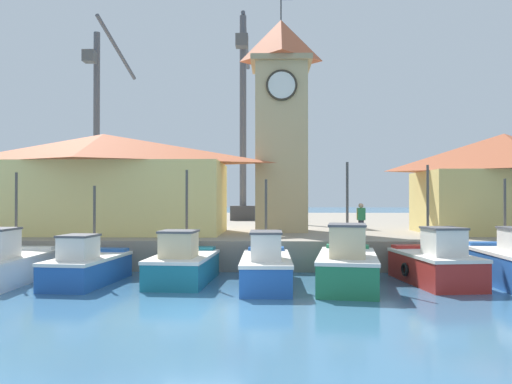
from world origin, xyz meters
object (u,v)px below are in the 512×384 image
object	(u,v)px
fishing_boat_center	(266,267)
fishing_boat_mid_left	(183,264)
dock_worker_near_tower	(361,220)
dock_worker_along_quay	(361,220)
port_crane_near	(243,140)
fishing_boat_right_inner	(435,264)
clock_tower	(281,119)
fishing_boat_left_outer	(7,264)
warehouse_right	(504,182)
fishing_boat_mid_right	(347,265)
fishing_boat_left_inner	(87,266)
warehouse_left	(103,182)
port_crane_far	(98,145)

from	to	relation	value
fishing_boat_center	fishing_boat_mid_left	bearing A→B (deg)	168.84
dock_worker_near_tower	dock_worker_along_quay	size ratio (longest dim) A/B	1.00
fishing_boat_center	dock_worker_along_quay	distance (m)	6.96
fishing_boat_center	port_crane_near	size ratio (longest dim) A/B	0.29
fishing_boat_right_inner	dock_worker_along_quay	bearing A→B (deg)	112.95
clock_tower	fishing_boat_left_outer	bearing A→B (deg)	-138.51
fishing_boat_right_inner	dock_worker_near_tower	distance (m)	4.85
port_crane_near	fishing_boat_right_inner	bearing A→B (deg)	-69.55
fishing_boat_right_inner	warehouse_right	xyz separation A→B (m)	(6.21, 7.84, 3.32)
warehouse_right	fishing_boat_mid_left	bearing A→B (deg)	-153.56
fishing_boat_center	port_crane_near	xyz separation A→B (m)	(-2.13, 23.31, 7.38)
clock_tower	fishing_boat_mid_right	bearing A→B (deg)	-77.54
port_crane_near	dock_worker_along_quay	world-z (taller)	port_crane_near
fishing_boat_mid_right	dock_worker_along_quay	size ratio (longest dim) A/B	3.32
fishing_boat_left_outer	warehouse_right	distance (m)	24.06
fishing_boat_mid_left	fishing_boat_center	xyz separation A→B (m)	(3.17, -0.63, 0.01)
fishing_boat_mid_right	dock_worker_near_tower	size ratio (longest dim) A/B	3.32
fishing_boat_mid_right	dock_worker_along_quay	xyz separation A→B (m)	(1.45, 5.36, 1.41)
fishing_boat_left_inner	fishing_boat_center	distance (m)	6.71
fishing_boat_mid_left	warehouse_right	xyz separation A→B (m)	(15.72, 7.82, 3.37)
fishing_boat_mid_right	fishing_boat_right_inner	world-z (taller)	fishing_boat_mid_right
warehouse_left	port_crane_near	distance (m)	17.22
fishing_boat_left_outer	clock_tower	size ratio (longest dim) A/B	0.38
fishing_boat_left_outer	port_crane_near	xyz separation A→B (m)	(7.72, 22.97, 7.38)
dock_worker_near_tower	dock_worker_along_quay	world-z (taller)	same
fishing_boat_left_outer	fishing_boat_left_inner	bearing A→B (deg)	-2.37
warehouse_left	fishing_boat_mid_right	bearing A→B (deg)	-34.72
fishing_boat_mid_right	dock_worker_along_quay	world-z (taller)	fishing_boat_mid_right
fishing_boat_mid_right	clock_tower	xyz separation A→B (m)	(-2.19, 9.90, 6.91)
fishing_boat_mid_left	fishing_boat_mid_right	xyz separation A→B (m)	(6.12, -0.79, 0.09)
fishing_boat_left_inner	clock_tower	xyz separation A→B (m)	(7.47, 9.52, 7.03)
fishing_boat_left_inner	warehouse_right	xyz separation A→B (m)	(19.26, 8.22, 3.41)
warehouse_right	port_crane_near	bearing A→B (deg)	134.63
fishing_boat_right_inner	fishing_boat_left_inner	bearing A→B (deg)	-178.32
fishing_boat_mid_right	fishing_boat_center	bearing A→B (deg)	176.81
warehouse_left	dock_worker_near_tower	world-z (taller)	warehouse_left
clock_tower	port_crane_far	world-z (taller)	port_crane_far
fishing_boat_left_outer	clock_tower	bearing A→B (deg)	41.49
warehouse_left	port_crane_far	bearing A→B (deg)	110.19
fishing_boat_mid_left	port_crane_near	bearing A→B (deg)	87.38
fishing_boat_mid_right	clock_tower	distance (m)	12.27
clock_tower	port_crane_far	xyz separation A→B (m)	(-15.90, 15.65, 0.25)
fishing_boat_left_outer	fishing_boat_center	world-z (taller)	fishing_boat_left_outer
clock_tower	port_crane_near	distance (m)	13.89
clock_tower	dock_worker_near_tower	bearing A→B (deg)	-54.04
fishing_boat_mid_left	dock_worker_along_quay	world-z (taller)	fishing_boat_mid_left
port_crane_near	dock_worker_near_tower	size ratio (longest dim) A/B	10.84
fishing_boat_left_inner	fishing_boat_center	bearing A→B (deg)	-1.85
fishing_boat_center	warehouse_left	xyz separation A→B (m)	(-8.72, 7.92, 3.34)
fishing_boat_mid_left	fishing_boat_mid_right	size ratio (longest dim) A/B	0.83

